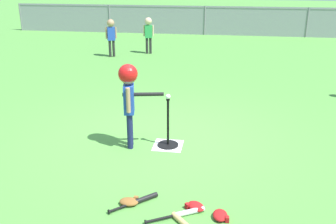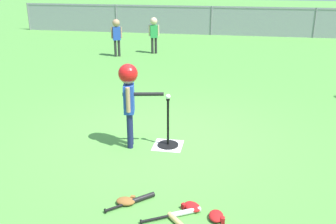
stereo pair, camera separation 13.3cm
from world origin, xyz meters
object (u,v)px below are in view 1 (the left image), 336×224
(glove_tossed_aside, at_px, (220,215))
(glove_near_bats, at_px, (196,206))
(fielder_near_right, at_px, (148,31))
(spare_bat_black, at_px, (140,200))
(fielder_deep_right, at_px, (111,33))
(batting_tee, at_px, (168,138))
(spare_bat_silver, at_px, (184,213))
(batter_child, at_px, (129,89))
(baseball_on_tee, at_px, (168,97))
(glove_by_plate, at_px, (129,202))

(glove_tossed_aside, bearing_deg, glove_near_bats, 155.53)
(fielder_near_right, xyz_separation_m, spare_bat_black, (1.56, -8.22, -0.70))
(fielder_deep_right, bearing_deg, batting_tee, -66.13)
(batting_tee, relative_size, fielder_deep_right, 0.67)
(spare_bat_silver, xyz_separation_m, glove_near_bats, (0.12, 0.14, 0.01))
(fielder_deep_right, distance_m, spare_bat_silver, 8.39)
(batter_child, distance_m, spare_bat_silver, 2.10)
(baseball_on_tee, relative_size, fielder_near_right, 0.07)
(fielder_deep_right, xyz_separation_m, spare_bat_silver, (3.11, -7.76, -0.70))
(spare_bat_silver, distance_m, glove_near_bats, 0.18)
(batter_child, xyz_separation_m, glove_tossed_aside, (1.40, -1.61, -0.88))
(batting_tee, distance_m, baseball_on_tee, 0.67)
(fielder_near_right, bearing_deg, glove_tossed_aside, -73.50)
(batting_tee, bearing_deg, spare_bat_silver, -75.70)
(spare_bat_silver, height_order, spare_bat_black, same)
(fielder_near_right, bearing_deg, fielder_deep_right, -148.07)
(baseball_on_tee, xyz_separation_m, fielder_deep_right, (-2.67, 6.03, -0.06))
(batter_child, bearing_deg, spare_bat_silver, -58.46)
(fielder_deep_right, distance_m, spare_bat_black, 8.04)
(batter_child, bearing_deg, fielder_near_right, 99.13)
(batter_child, xyz_separation_m, spare_bat_silver, (1.00, -1.63, -0.88))
(spare_bat_black, height_order, glove_tossed_aside, glove_tossed_aside)
(batter_child, height_order, fielder_deep_right, batter_child)
(spare_bat_black, bearing_deg, spare_bat_silver, -18.50)
(baseball_on_tee, height_order, spare_bat_silver, baseball_on_tee)
(glove_by_plate, bearing_deg, batter_child, 103.14)
(baseball_on_tee, xyz_separation_m, batter_child, (-0.56, -0.11, 0.12))
(batter_child, height_order, fielder_near_right, batter_child)
(baseball_on_tee, height_order, glove_near_bats, baseball_on_tee)
(spare_bat_black, bearing_deg, fielder_deep_right, 108.80)
(spare_bat_black, xyz_separation_m, glove_tossed_aside, (0.92, -0.16, 0.01))
(batter_child, bearing_deg, glove_near_bats, -53.10)
(glove_tossed_aside, bearing_deg, fielder_near_right, 106.50)
(spare_bat_silver, height_order, glove_near_bats, glove_near_bats)
(spare_bat_silver, xyz_separation_m, spare_bat_black, (-0.53, 0.18, 0.00))
(glove_near_bats, bearing_deg, batting_tee, 109.31)
(baseball_on_tee, relative_size, glove_tossed_aside, 0.32)
(baseball_on_tee, distance_m, fielder_near_right, 6.86)
(baseball_on_tee, bearing_deg, glove_tossed_aside, -63.98)
(batting_tee, xyz_separation_m, glove_near_bats, (0.56, -1.59, -0.09))
(batting_tee, bearing_deg, baseball_on_tee, 0.00)
(spare_bat_silver, xyz_separation_m, glove_tossed_aside, (0.40, 0.01, 0.01))
(spare_bat_silver, bearing_deg, spare_bat_black, 161.50)
(batting_tee, relative_size, glove_tossed_aside, 3.29)
(batter_child, distance_m, glove_by_plate, 1.78)
(fielder_deep_right, bearing_deg, fielder_near_right, 31.93)
(batting_tee, relative_size, batter_child, 0.59)
(batter_child, relative_size, fielder_near_right, 1.14)
(fielder_deep_right, xyz_separation_m, glove_tossed_aside, (3.51, -7.75, -0.69))
(batting_tee, xyz_separation_m, batter_child, (-0.56, -0.11, 0.79))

